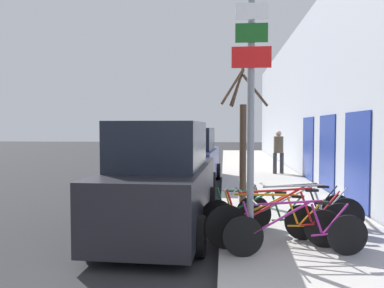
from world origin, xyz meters
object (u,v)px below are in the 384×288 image
Objects in this scene: parked_car_1 at (190,159)px; pedestrian_near at (278,149)px; signpost at (251,112)px; bicycle_5 at (296,208)px; parked_car_0 at (162,182)px; bicycle_1 at (284,222)px; bicycle_2 at (273,221)px; bicycle_4 at (299,212)px; street_tree at (242,139)px; bicycle_3 at (259,216)px; bicycle_0 at (296,232)px.

parked_car_1 is 4.29m from pedestrian_near.
bicycle_5 is at bearing 58.56° from signpost.
bicycle_1 is at bearing -28.27° from parked_car_0.
bicycle_2 is 0.88m from bicycle_4.
street_tree reaches higher than bicycle_2.
pedestrian_near is at bearing 69.79° from parked_car_0.
street_tree reaches higher than parked_car_1.
signpost reaches higher than bicycle_3.
parked_car_1 is at bearing 92.03° from parked_car_0.
bicycle_0 reaches higher than bicycle_5.
parked_car_0 reaches higher than bicycle_3.
bicycle_2 is 0.94× the size of bicycle_4.
street_tree reaches higher than pedestrian_near.
pedestrian_near is at bearing 37.44° from parked_car_1.
signpost is 8.02m from parked_car_1.
bicycle_2 is (0.42, 0.55, -1.82)m from signpost.
bicycle_4 is at bearing -27.52° from bicycle_2.
parked_car_0 is (-2.63, 0.37, 0.46)m from bicycle_4.
bicycle_1 is at bearing -137.97° from bicycle_3.
bicycle_2 is 1.06× the size of bicycle_3.
bicycle_3 is at bearing 17.70° from bicycle_0.
bicycle_5 is 8.59m from pedestrian_near.
parked_car_0 is (-2.05, 1.05, 0.48)m from bicycle_2.
bicycle_1 is at bearing -136.09° from bicycle_2.
parked_car_0 is at bearing 80.96° from bicycle_5.
bicycle_3 is at bearing -87.23° from street_tree.
bicycle_2 is at bearing 15.03° from bicycle_0.
bicycle_1 is 1.41× the size of pedestrian_near.
bicycle_2 is 3.69m from street_tree.
parked_car_0 is at bearing 76.13° from bicycle_2.
bicycle_5 is 2.82m from street_tree.
bicycle_5 is (1.02, 1.66, -1.82)m from signpost.
street_tree is at bearing 14.78° from bicycle_3.
bicycle_1 is at bearing -82.38° from street_tree.
parked_car_0 reaches higher than pedestrian_near.
bicycle_0 is 1.00× the size of bicycle_2.
parked_car_0 is at bearing 81.50° from bicycle_3.
bicycle_4 is 0.66× the size of street_tree.
bicycle_0 is 0.94× the size of bicycle_4.
parked_car_0 reaches higher than bicycle_2.
bicycle_1 is 0.72× the size of street_tree.
street_tree is at bearing -122.90° from pedestrian_near.
bicycle_2 is 7.48m from parked_car_1.
street_tree reaches higher than bicycle_1.
bicycle_5 is 2.70m from parked_car_0.
bicycle_4 is at bearing -55.50° from bicycle_3.
street_tree is at bearing 11.64° from bicycle_5.
signpost is at bearing -90.97° from street_tree.
bicycle_3 is at bearing 42.55° from bicycle_2.
bicycle_2 is 1.27m from bicycle_5.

